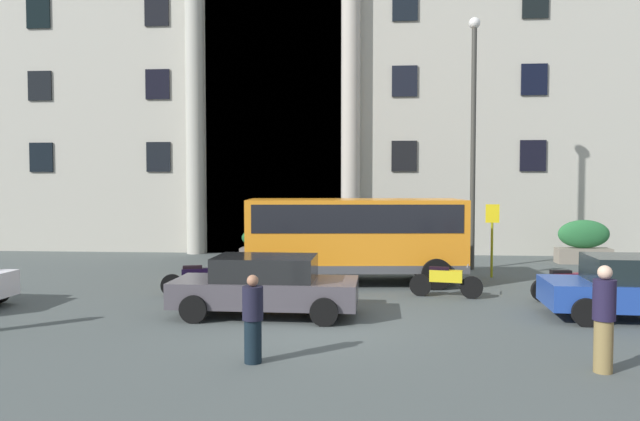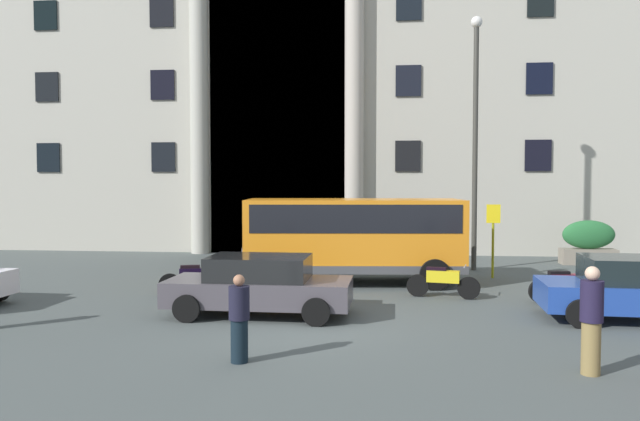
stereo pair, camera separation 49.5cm
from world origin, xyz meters
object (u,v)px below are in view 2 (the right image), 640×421
object	(u,v)px
parked_estate_mid	(259,285)
motorcycle_near_kerb	(441,281)
bus_stop_sign	(493,232)
white_taxi_kerbside	(637,289)
lamppost_plaza_centre	(475,126)
hedge_planter_entrance_right	(374,245)
orange_minibus	(354,233)
scooter_by_planter	(564,285)
pedestrian_man_crossing	(591,320)
motorcycle_far_end	(195,278)
pedestrian_child_trailing	(239,319)
hedge_planter_far_west	(264,245)
hedge_planter_east	(588,243)

from	to	relation	value
parked_estate_mid	motorcycle_near_kerb	bearing A→B (deg)	31.87
bus_stop_sign	white_taxi_kerbside	world-z (taller)	bus_stop_sign
white_taxi_kerbside	lamppost_plaza_centre	bearing A→B (deg)	110.84
hedge_planter_entrance_right	orange_minibus	bearing A→B (deg)	-96.62
hedge_planter_entrance_right	scooter_by_planter	size ratio (longest dim) A/B	1.11
orange_minibus	bus_stop_sign	bearing A→B (deg)	12.59
scooter_by_planter	pedestrian_man_crossing	xyz separation A→B (m)	(-1.31, -6.05, 0.44)
orange_minibus	motorcycle_far_end	bearing A→B (deg)	-156.12
parked_estate_mid	bus_stop_sign	bearing A→B (deg)	45.33
parked_estate_mid	pedestrian_child_trailing	size ratio (longest dim) A/B	2.82
white_taxi_kerbside	scooter_by_planter	xyz separation A→B (m)	(-1.00, 2.00, -0.28)
pedestrian_child_trailing	motorcycle_far_end	bearing A→B (deg)	-116.34
hedge_planter_far_west	white_taxi_kerbside	size ratio (longest dim) A/B	0.39
motorcycle_near_kerb	lamppost_plaza_centre	size ratio (longest dim) A/B	0.22
hedge_planter_far_west	white_taxi_kerbside	world-z (taller)	white_taxi_kerbside
motorcycle_far_end	parked_estate_mid	bearing A→B (deg)	-62.48
hedge_planter_entrance_right	pedestrian_child_trailing	distance (m)	13.24
motorcycle_far_end	pedestrian_man_crossing	world-z (taller)	pedestrian_man_crossing
hedge_planter_entrance_right	motorcycle_near_kerb	size ratio (longest dim) A/B	1.10
hedge_planter_far_west	motorcycle_near_kerb	world-z (taller)	hedge_planter_far_west
scooter_by_planter	motorcycle_far_end	xyz separation A→B (m)	(-9.82, 0.11, 0.01)
scooter_by_planter	pedestrian_child_trailing	distance (m)	9.30
hedge_planter_far_west	pedestrian_child_trailing	world-z (taller)	pedestrian_child_trailing
bus_stop_sign	parked_estate_mid	world-z (taller)	bus_stop_sign
pedestrian_child_trailing	lamppost_plaza_centre	size ratio (longest dim) A/B	0.17
hedge_planter_east	motorcycle_far_end	bearing A→B (deg)	-149.63
motorcycle_far_end	orange_minibus	bearing A→B (deg)	13.12
bus_stop_sign	hedge_planter_far_west	size ratio (longest dim) A/B	1.44
orange_minibus	hedge_planter_entrance_right	distance (m)	4.71
orange_minibus	hedge_planter_east	world-z (taller)	orange_minibus
hedge_planter_east	scooter_by_planter	distance (m)	8.27
orange_minibus	white_taxi_kerbside	xyz separation A→B (m)	(6.54, -4.50, -0.83)
parked_estate_mid	motorcycle_near_kerb	xyz separation A→B (m)	(4.43, 2.63, -0.26)
parked_estate_mid	lamppost_plaza_centre	world-z (taller)	lamppost_plaza_centre
scooter_by_planter	hedge_planter_far_west	bearing A→B (deg)	134.17
scooter_by_planter	orange_minibus	bearing A→B (deg)	148.19
orange_minibus	pedestrian_man_crossing	world-z (taller)	orange_minibus
hedge_planter_entrance_right	lamppost_plaza_centre	size ratio (longest dim) A/B	0.24
parked_estate_mid	motorcycle_near_kerb	world-z (taller)	parked_estate_mid
bus_stop_sign	motorcycle_near_kerb	bearing A→B (deg)	-118.83
hedge_planter_east	scooter_by_planter	world-z (taller)	hedge_planter_east
orange_minibus	hedge_planter_entrance_right	size ratio (longest dim) A/B	3.16
white_taxi_kerbside	hedge_planter_east	bearing A→B (deg)	81.07
bus_stop_sign	scooter_by_planter	distance (m)	4.21
orange_minibus	scooter_by_planter	xyz separation A→B (m)	(5.54, -2.50, -1.10)
hedge_planter_entrance_right	motorcycle_near_kerb	world-z (taller)	hedge_planter_entrance_right
pedestrian_child_trailing	pedestrian_man_crossing	world-z (taller)	pedestrian_man_crossing
hedge_planter_far_west	parked_estate_mid	distance (m)	9.79
motorcycle_far_end	lamppost_plaza_centre	xyz separation A→B (m)	(8.37, 5.59, 4.62)
bus_stop_sign	lamppost_plaza_centre	bearing A→B (deg)	100.76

